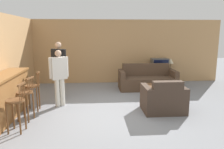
% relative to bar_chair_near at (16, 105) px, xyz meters
% --- Properties ---
extents(ground_plane, '(24.00, 24.00, 0.00)m').
position_rel_bar_chair_near_xyz_m(ground_plane, '(2.23, 0.96, -0.59)').
color(ground_plane, gray).
extents(wall_back, '(9.40, 0.08, 2.60)m').
position_rel_bar_chair_near_xyz_m(wall_back, '(2.23, 4.58, 0.71)').
color(wall_back, tan).
rests_on(wall_back, ground_plane).
extents(wall_left, '(0.08, 8.62, 2.60)m').
position_rel_bar_chair_near_xyz_m(wall_left, '(-0.87, 2.27, 0.71)').
color(wall_left, tan).
rests_on(wall_left, ground_plane).
extents(bar_counter, '(0.55, 2.65, 1.08)m').
position_rel_bar_chair_near_xyz_m(bar_counter, '(-0.54, 0.63, -0.04)').
color(bar_counter, brown).
rests_on(bar_counter, ground_plane).
extents(bar_chair_near, '(0.41, 0.41, 1.05)m').
position_rel_bar_chair_near_xyz_m(bar_chair_near, '(0.00, 0.00, 0.00)').
color(bar_chair_near, brown).
rests_on(bar_chair_near, ground_plane).
extents(bar_chair_mid, '(0.45, 0.45, 1.05)m').
position_rel_bar_chair_near_xyz_m(bar_chair_mid, '(-0.00, 0.63, 0.00)').
color(bar_chair_mid, brown).
rests_on(bar_chair_mid, ground_plane).
extents(bar_chair_far, '(0.39, 0.39, 1.05)m').
position_rel_bar_chair_near_xyz_m(bar_chair_far, '(0.00, 1.29, 0.00)').
color(bar_chair_far, brown).
rests_on(bar_chair_far, ground_plane).
extents(couch_far, '(2.09, 0.89, 0.91)m').
position_rel_bar_chair_near_xyz_m(couch_far, '(3.58, 3.36, -0.26)').
color(couch_far, '#4C3828').
rests_on(couch_far, ground_plane).
extents(armchair_near, '(1.07, 0.84, 0.89)m').
position_rel_bar_chair_near_xyz_m(armchair_near, '(3.44, 0.93, -0.26)').
color(armchair_near, '#423328').
rests_on(armchair_near, ground_plane).
extents(coffee_table, '(0.56, 0.91, 0.41)m').
position_rel_bar_chair_near_xyz_m(coffee_table, '(3.58, 2.07, -0.24)').
color(coffee_table, brown).
rests_on(coffee_table, ground_plane).
extents(tv_unit, '(1.20, 0.44, 0.57)m').
position_rel_bar_chair_near_xyz_m(tv_unit, '(4.31, 4.26, -0.30)').
color(tv_unit, '#2D2319').
rests_on(tv_unit, ground_plane).
extents(tv, '(0.67, 0.41, 0.46)m').
position_rel_bar_chair_near_xyz_m(tv, '(4.31, 4.26, 0.22)').
color(tv, '#4C4C4C').
rests_on(tv, tv_unit).
extents(table_lamp, '(0.23, 0.23, 0.45)m').
position_rel_bar_chair_near_xyz_m(table_lamp, '(4.77, 4.26, 0.32)').
color(table_lamp, brown).
rests_on(table_lamp, tv_unit).
extents(person_by_window, '(0.51, 0.42, 1.79)m').
position_rel_bar_chair_near_xyz_m(person_by_window, '(0.51, 2.49, 0.42)').
color(person_by_window, black).
rests_on(person_by_window, ground_plane).
extents(person_by_counter, '(0.50, 0.37, 1.60)m').
position_rel_bar_chair_near_xyz_m(person_by_counter, '(0.64, 1.63, 0.32)').
color(person_by_counter, silver).
rests_on(person_by_counter, ground_plane).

